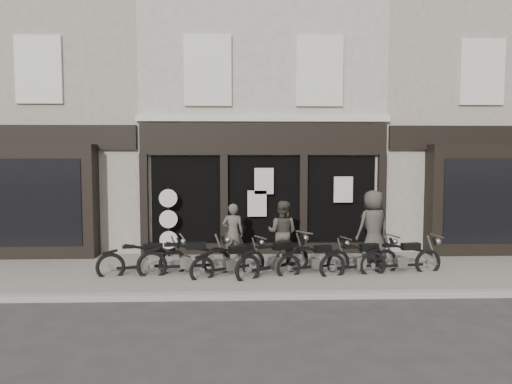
{
  "coord_description": "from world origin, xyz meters",
  "views": [
    {
      "loc": [
        -0.73,
        -11.49,
        3.05
      ],
      "look_at": [
        -0.27,
        1.6,
        2.03
      ],
      "focal_mm": 35.0,
      "sensor_mm": 36.0,
      "label": 1
    }
  ],
  "objects_px": {
    "man_left": "(233,233)",
    "man_centre": "(282,232)",
    "motorcycle_3": "(275,262)",
    "motorcycle_1": "(186,261)",
    "motorcycle_5": "(360,262)",
    "motorcycle_6": "(402,261)",
    "man_right": "(373,226)",
    "motorcycle_0": "(143,262)",
    "motorcycle_2": "(229,264)",
    "advert_sign_post": "(169,225)",
    "motorcycle_4": "(315,263)"
  },
  "relations": [
    {
      "from": "motorcycle_6",
      "to": "motorcycle_1",
      "type": "bearing_deg",
      "value": 171.25
    },
    {
      "from": "motorcycle_1",
      "to": "motorcycle_5",
      "type": "xyz_separation_m",
      "value": [
        4.25,
        -0.09,
        -0.03
      ]
    },
    {
      "from": "motorcycle_0",
      "to": "motorcycle_3",
      "type": "height_order",
      "value": "motorcycle_3"
    },
    {
      "from": "motorcycle_3",
      "to": "motorcycle_4",
      "type": "xyz_separation_m",
      "value": [
        1.0,
        0.12,
        -0.05
      ]
    },
    {
      "from": "motorcycle_0",
      "to": "advert_sign_post",
      "type": "distance_m",
      "value": 2.18
    },
    {
      "from": "motorcycle_4",
      "to": "man_left",
      "type": "distance_m",
      "value": 2.45
    },
    {
      "from": "motorcycle_4",
      "to": "man_centre",
      "type": "distance_m",
      "value": 1.39
    },
    {
      "from": "motorcycle_6",
      "to": "man_right",
      "type": "distance_m",
      "value": 1.43
    },
    {
      "from": "motorcycle_5",
      "to": "motorcycle_6",
      "type": "relative_size",
      "value": 0.97
    },
    {
      "from": "motorcycle_3",
      "to": "man_right",
      "type": "distance_m",
      "value": 3.1
    },
    {
      "from": "motorcycle_1",
      "to": "advert_sign_post",
      "type": "xyz_separation_m",
      "value": [
        -0.7,
        2.11,
        0.59
      ]
    },
    {
      "from": "motorcycle_2",
      "to": "advert_sign_post",
      "type": "relative_size",
      "value": 0.88
    },
    {
      "from": "motorcycle_6",
      "to": "man_centre",
      "type": "bearing_deg",
      "value": 150.98
    },
    {
      "from": "motorcycle_3",
      "to": "man_left",
      "type": "relative_size",
      "value": 1.23
    },
    {
      "from": "motorcycle_6",
      "to": "man_right",
      "type": "height_order",
      "value": "man_right"
    },
    {
      "from": "man_left",
      "to": "man_centre",
      "type": "height_order",
      "value": "man_centre"
    },
    {
      "from": "motorcycle_0",
      "to": "man_right",
      "type": "relative_size",
      "value": 1.09
    },
    {
      "from": "man_left",
      "to": "motorcycle_5",
      "type": "bearing_deg",
      "value": 159.6
    },
    {
      "from": "motorcycle_4",
      "to": "man_centre",
      "type": "bearing_deg",
      "value": 105.93
    },
    {
      "from": "man_left",
      "to": "man_right",
      "type": "xyz_separation_m",
      "value": [
        3.76,
        -0.12,
        0.18
      ]
    },
    {
      "from": "man_centre",
      "to": "advert_sign_post",
      "type": "bearing_deg",
      "value": 3.54
    },
    {
      "from": "motorcycle_5",
      "to": "man_right",
      "type": "bearing_deg",
      "value": 47.21
    },
    {
      "from": "motorcycle_3",
      "to": "man_right",
      "type": "height_order",
      "value": "man_right"
    },
    {
      "from": "motorcycle_1",
      "to": "man_centre",
      "type": "height_order",
      "value": "man_centre"
    },
    {
      "from": "motorcycle_3",
      "to": "motorcycle_1",
      "type": "bearing_deg",
      "value": 141.88
    },
    {
      "from": "motorcycle_6",
      "to": "advert_sign_post",
      "type": "bearing_deg",
      "value": 151.91
    },
    {
      "from": "motorcycle_0",
      "to": "motorcycle_4",
      "type": "bearing_deg",
      "value": -14.73
    },
    {
      "from": "motorcycle_2",
      "to": "motorcycle_5",
      "type": "xyz_separation_m",
      "value": [
        3.19,
        0.02,
        0.02
      ]
    },
    {
      "from": "motorcycle_2",
      "to": "motorcycle_3",
      "type": "xyz_separation_m",
      "value": [
        1.09,
        0.0,
        0.04
      ]
    },
    {
      "from": "motorcycle_3",
      "to": "man_right",
      "type": "bearing_deg",
      "value": -10.17
    },
    {
      "from": "man_centre",
      "to": "motorcycle_1",
      "type": "bearing_deg",
      "value": 45.45
    },
    {
      "from": "motorcycle_1",
      "to": "man_left",
      "type": "relative_size",
      "value": 1.43
    },
    {
      "from": "motorcycle_3",
      "to": "advert_sign_post",
      "type": "bearing_deg",
      "value": 106.94
    },
    {
      "from": "motorcycle_0",
      "to": "motorcycle_5",
      "type": "bearing_deg",
      "value": -15.69
    },
    {
      "from": "motorcycle_0",
      "to": "advert_sign_post",
      "type": "relative_size",
      "value": 1.01
    },
    {
      "from": "motorcycle_0",
      "to": "motorcycle_2",
      "type": "relative_size",
      "value": 1.15
    },
    {
      "from": "motorcycle_1",
      "to": "man_centre",
      "type": "relative_size",
      "value": 1.35
    },
    {
      "from": "motorcycle_0",
      "to": "motorcycle_3",
      "type": "relative_size",
      "value": 1.08
    },
    {
      "from": "motorcycle_2",
      "to": "motorcycle_5",
      "type": "relative_size",
      "value": 0.89
    },
    {
      "from": "motorcycle_2",
      "to": "motorcycle_1",
      "type": "bearing_deg",
      "value": 144.53
    },
    {
      "from": "motorcycle_1",
      "to": "motorcycle_2",
      "type": "distance_m",
      "value": 1.07
    },
    {
      "from": "man_left",
      "to": "man_right",
      "type": "distance_m",
      "value": 3.77
    },
    {
      "from": "motorcycle_0",
      "to": "motorcycle_2",
      "type": "distance_m",
      "value": 2.1
    },
    {
      "from": "motorcycle_5",
      "to": "man_left",
      "type": "distance_m",
      "value": 3.45
    },
    {
      "from": "motorcycle_0",
      "to": "man_right",
      "type": "height_order",
      "value": "man_right"
    },
    {
      "from": "motorcycle_2",
      "to": "advert_sign_post",
      "type": "height_order",
      "value": "advert_sign_post"
    },
    {
      "from": "motorcycle_0",
      "to": "motorcycle_1",
      "type": "relative_size",
      "value": 0.93
    },
    {
      "from": "motorcycle_2",
      "to": "man_left",
      "type": "height_order",
      "value": "man_left"
    },
    {
      "from": "motorcycle_2",
      "to": "man_centre",
      "type": "xyz_separation_m",
      "value": [
        1.38,
        1.16,
        0.57
      ]
    },
    {
      "from": "motorcycle_6",
      "to": "man_left",
      "type": "relative_size",
      "value": 1.34
    }
  ]
}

